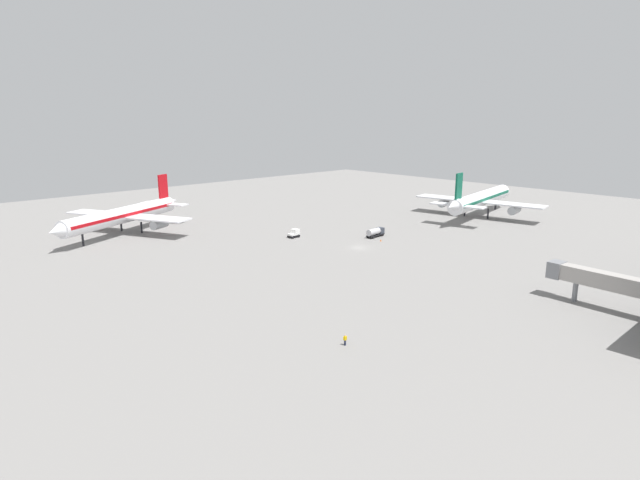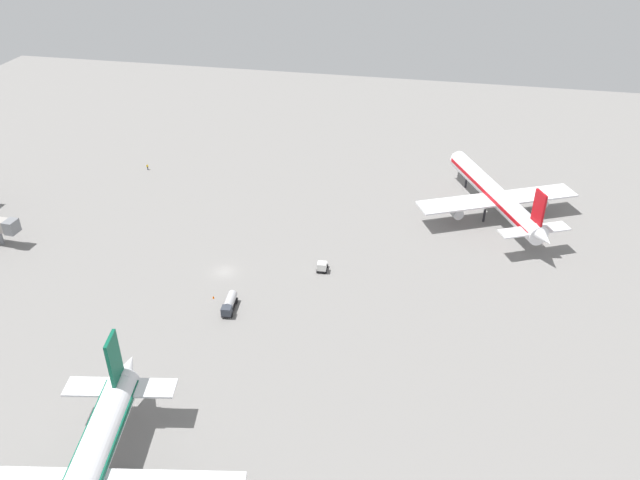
% 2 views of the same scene
% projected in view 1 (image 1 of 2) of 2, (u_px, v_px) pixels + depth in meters
% --- Properties ---
extents(ground, '(288.00, 288.00, 0.00)m').
position_uv_depth(ground, '(359.00, 248.00, 133.05)').
color(ground, gray).
extents(airplane_at_gate, '(53.49, 43.36, 16.34)m').
position_uv_depth(airplane_at_gate, '(480.00, 199.00, 173.69)').
color(airplane_at_gate, white).
rests_on(airplane_at_gate, ground).
extents(airplane_taxiing, '(47.03, 39.06, 15.30)m').
position_uv_depth(airplane_taxiing, '(123.00, 215.00, 147.26)').
color(airplane_taxiing, white).
rests_on(airplane_taxiing, ground).
extents(fuel_truck, '(6.44, 2.66, 2.50)m').
position_uv_depth(fuel_truck, '(375.00, 232.00, 144.72)').
color(fuel_truck, black).
rests_on(fuel_truck, ground).
extents(baggage_tug, '(3.33, 2.42, 2.30)m').
position_uv_depth(baggage_tug, '(294.00, 233.00, 144.27)').
color(baggage_tug, black).
rests_on(baggage_tug, ground).
extents(ground_crew_worker, '(0.52, 0.52, 1.67)m').
position_uv_depth(ground_crew_worker, '(345.00, 340.00, 76.03)').
color(ground_crew_worker, '#1E2338').
rests_on(ground_crew_worker, ground).
extents(jet_bridge, '(3.96, 21.29, 6.74)m').
position_uv_depth(jet_bridge, '(607.00, 281.00, 89.47)').
color(jet_bridge, '#9E9993').
rests_on(jet_bridge, ground).
extents(safety_cone_near_gate, '(0.44, 0.44, 0.60)m').
position_uv_depth(safety_cone_near_gate, '(381.00, 240.00, 139.91)').
color(safety_cone_near_gate, '#EA590C').
rests_on(safety_cone_near_gate, ground).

